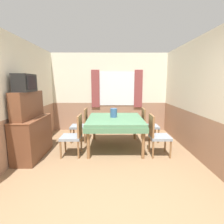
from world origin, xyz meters
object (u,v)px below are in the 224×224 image
at_px(dining_table, 115,122).
at_px(chair_left_near, 74,134).
at_px(chair_right_far, 148,124).
at_px(sideboard, 32,129).
at_px(tv, 25,83).
at_px(chair_right_near, 157,134).
at_px(chair_left_far, 81,124).
at_px(vase, 114,113).

height_order(dining_table, chair_left_near, chair_left_near).
height_order(chair_right_far, sideboard, sideboard).
bearing_deg(dining_table, tv, -159.03).
xyz_separation_m(chair_right_near, sideboard, (-2.77, -0.06, 0.13)).
xyz_separation_m(chair_left_far, vase, (0.89, -0.39, 0.38)).
xyz_separation_m(chair_right_far, vase, (-0.96, -0.39, 0.38)).
xyz_separation_m(chair_right_far, chair_left_near, (-1.85, -0.97, 0.00)).
bearing_deg(chair_left_far, dining_table, -117.64).
bearing_deg(chair_right_far, sideboard, -69.66).
bearing_deg(chair_left_far, chair_right_far, -90.00).
relative_size(chair_left_far, chair_left_near, 1.00).
bearing_deg(chair_right_far, dining_table, -62.36).
bearing_deg(chair_right_far, tv, -66.71).
relative_size(sideboard, vase, 6.40).
distance_m(chair_right_near, chair_left_far, 2.09).
bearing_deg(chair_left_near, tv, 103.46).
bearing_deg(vase, chair_right_far, 22.01).
bearing_deg(chair_left_far, sideboard, 138.26).
bearing_deg(chair_left_near, sideboard, 93.52).
height_order(dining_table, chair_left_far, chair_left_far).
height_order(chair_left_near, vase, vase).
bearing_deg(chair_right_far, chair_left_far, -90.00).
distance_m(dining_table, tv, 2.18).
height_order(chair_right_far, vase, vase).
distance_m(chair_right_far, sideboard, 2.96).
relative_size(chair_right_near, tv, 1.78).
xyz_separation_m(chair_right_far, sideboard, (-2.77, -1.03, 0.13)).
distance_m(tv, vase, 2.10).
height_order(sideboard, tv, tv).
distance_m(chair_left_far, tv, 1.87).
bearing_deg(chair_right_near, tv, -85.51).
relative_size(chair_right_near, chair_left_far, 1.00).
height_order(chair_left_far, vase, vase).
xyz_separation_m(dining_table, chair_right_far, (0.93, 0.49, -0.17)).
height_order(chair_left_far, tv, tv).
bearing_deg(chair_right_near, dining_table, -117.64).
relative_size(chair_right_far, chair_left_far, 1.00).
height_order(chair_right_far, tv, tv).
distance_m(chair_left_near, vase, 1.13).
distance_m(chair_right_far, tv, 3.21).
bearing_deg(chair_left_far, vase, -113.49).
relative_size(chair_right_far, chair_left_near, 1.00).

